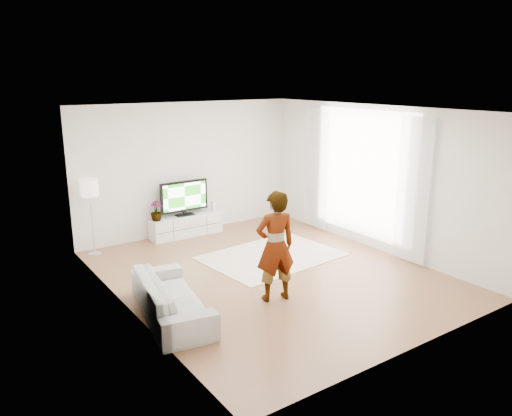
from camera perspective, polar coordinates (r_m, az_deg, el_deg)
floor at (r=8.72m, az=1.59°, el=-7.51°), size 6.00×6.00×0.00m
ceiling at (r=8.08m, az=1.74°, el=11.18°), size 6.00×6.00×0.00m
wall_left at (r=7.15m, az=-14.75°, el=-1.20°), size 0.02×6.00×2.80m
wall_right at (r=9.94m, az=13.41°, el=3.33°), size 0.02×6.00×2.80m
wall_back at (r=10.80m, az=-7.78°, el=4.50°), size 5.00×0.02×2.80m
wall_front at (r=6.22m, az=18.22°, el=-3.87°), size 5.00×0.02×2.80m
window at (r=10.11m, az=12.10°, el=3.89°), size 0.01×2.60×2.50m
curtain_near at (r=9.25m, az=17.54°, el=1.88°), size 0.04×0.70×2.60m
curtain_far at (r=10.99m, az=6.88°, el=4.44°), size 0.04×0.70×2.60m
media_console at (r=10.78m, az=-8.02°, el=-1.99°), size 1.56×0.44×0.44m
television at (r=10.64m, az=-8.20°, el=1.27°), size 1.08×0.21×0.75m
game_console at (r=11.00m, az=-4.90°, el=0.22°), size 0.08×0.17×0.22m
potted_plant at (r=10.40m, az=-11.36°, el=-0.34°), size 0.29×0.29×0.41m
rug at (r=9.52m, az=1.82°, el=-5.51°), size 2.63×2.00×0.01m
player at (r=7.46m, az=2.23°, el=-4.38°), size 0.69×0.53×1.70m
sofa at (r=7.26m, az=-9.65°, el=-10.01°), size 1.11×2.08×0.58m
floor_lamp at (r=9.78m, az=-18.51°, el=1.84°), size 0.33×0.33×1.47m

